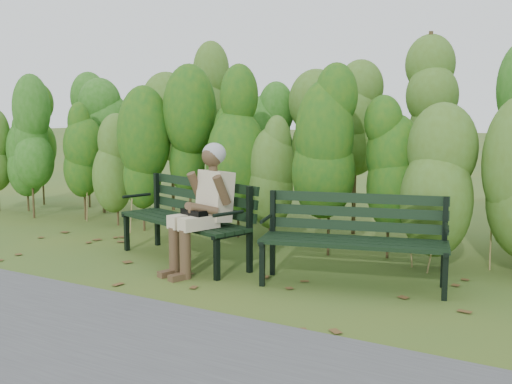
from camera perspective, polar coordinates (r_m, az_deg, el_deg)
The scene contains 7 objects.
ground at distance 5.58m, azimuth -1.81°, elevation -8.08°, with size 80.00×80.00×0.00m, color #3A5D26.
footpath at distance 3.98m, azimuth -19.31°, elevation -15.08°, with size 60.00×2.50×0.01m, color #474749.
hedge_band at distance 7.02m, azimuth 6.19°, elevation 5.55°, with size 11.04×1.67×2.42m.
leaf_litter at distance 5.56m, azimuth -4.19°, elevation -8.12°, with size 5.99×2.15×0.01m.
bench_left at distance 6.15m, azimuth -6.29°, elevation -1.98°, with size 1.74×1.01×0.83m.
bench_right at distance 5.31m, azimuth 9.34°, elevation -3.77°, with size 1.67×0.90×0.80m.
seated_woman at distance 5.65m, azimuth -4.93°, elevation -0.77°, with size 0.54×0.76×1.22m.
Camera 1 is at (2.82, -4.56, 1.52)m, focal length 42.00 mm.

